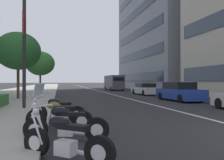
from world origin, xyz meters
TOP-DOWN VIEW (x-y plane):
  - sidewalk_right_plaza at (30.00, 10.71)m, footprint 160.00×8.64m
  - lane_centre_stripe at (35.00, 0.00)m, footprint 110.00×0.16m
  - motorcycle_by_sign_pole at (-0.40, 5.92)m, footprint 1.43×1.71m
  - motorcycle_second_in_row at (1.14, 5.87)m, footprint 0.79×2.19m
  - motorcycle_mid_row at (2.48, 6.07)m, footprint 1.05×2.08m
  - motorcycle_far_end_row at (3.91, 6.11)m, footprint 1.13×2.04m
  - car_following_behind at (11.67, -3.27)m, footprint 4.70×2.05m
  - car_lead_in_lane at (19.90, -3.61)m, footprint 4.72×2.01m
  - delivery_van_ahead at (33.19, -3.08)m, footprint 6.02×2.25m
  - street_lamp_with_banners at (8.06, 7.55)m, footprint 1.26×2.27m
  - street_tree_far_plaza at (15.11, 9.28)m, footprint 3.61×3.61m
  - street_tree_by_lamp_post at (24.56, 8.26)m, footprint 3.47×3.47m
  - office_tower_near_left at (37.02, -16.45)m, footprint 26.20×16.22m

SIDE VIEW (x-z plane):
  - lane_centre_stripe at x=35.00m, z-range 0.00..0.01m
  - sidewalk_right_plaza at x=30.00m, z-range 0.00..0.15m
  - motorcycle_by_sign_pole at x=-0.40m, z-range -0.13..0.95m
  - motorcycle_second_in_row at x=1.14m, z-range -0.13..0.96m
  - motorcycle_far_end_row at x=3.91m, z-range -0.30..1.19m
  - motorcycle_mid_row at x=2.48m, z-range -0.30..1.20m
  - car_lead_in_lane at x=19.90m, z-range -0.04..1.26m
  - car_following_behind at x=11.67m, z-range -0.05..1.43m
  - delivery_van_ahead at x=33.19m, z-range 0.09..2.59m
  - street_tree_by_lamp_post at x=24.56m, z-range 1.19..6.23m
  - street_tree_far_plaza at x=15.11m, z-range 1.31..6.71m
  - street_lamp_with_banners at x=8.06m, z-range 0.91..10.16m
  - office_tower_near_left at x=37.02m, z-range 0.00..28.69m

